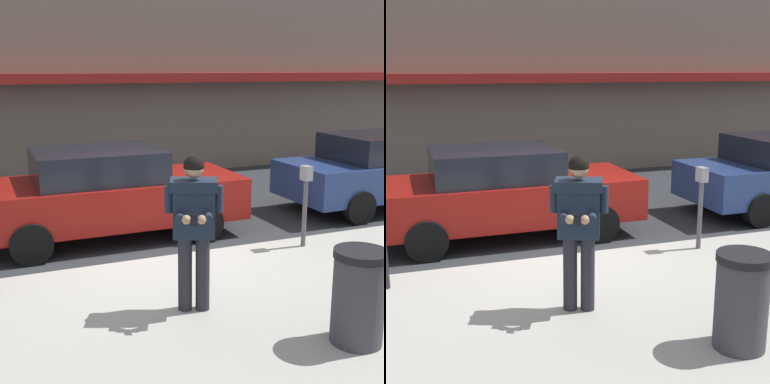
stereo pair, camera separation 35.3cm
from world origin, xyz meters
The scene contains 7 objects.
ground_plane centered at (0.00, 0.00, 0.00)m, with size 80.00×80.00×0.00m, color #2B2D30.
sidewalk centered at (1.00, -2.85, 0.07)m, with size 32.00×5.30×0.14m, color #A8A399.
curb_paint_line centered at (1.00, 0.05, 0.00)m, with size 28.00×0.12×0.01m, color silver.
parked_sedan_mid centered at (-0.51, 1.42, 0.79)m, with size 4.50×1.93×1.54m.
man_texting_on_phone centered at (-0.33, -2.03, 1.25)m, with size 0.61×0.65×1.81m.
parking_meter centered at (2.11, -0.60, 0.97)m, with size 0.12×0.18×1.27m.
trash_bin centered at (0.91, -3.34, 0.63)m, with size 0.55×0.55×0.98m.
Camera 2 is at (-2.18, -7.41, 2.86)m, focal length 50.00 mm.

